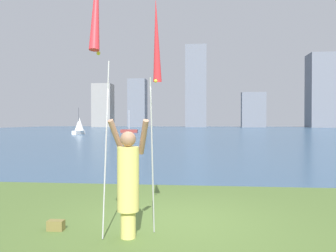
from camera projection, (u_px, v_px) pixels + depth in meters
ground at (199, 133)px, 57.23m from camera, size 120.00×138.00×0.12m
person at (128, 179)px, 5.60m from camera, size 0.73×0.54×1.98m
kite_flag_left at (97, 7)px, 5.18m from camera, size 0.16×0.90×4.57m
kite_flag_right at (156, 44)px, 6.11m from camera, size 0.16×0.98×4.17m
bag at (56, 225)px, 5.98m from camera, size 0.29×0.16×0.18m
sailboat_0 at (129, 131)px, 57.46m from camera, size 2.91×1.06×3.85m
sailboat_2 at (79, 126)px, 50.05m from camera, size 1.58×2.84×3.96m
skyline_tower_0 at (103, 105)px, 115.69m from camera, size 6.46×5.95×14.73m
skyline_tower_1 at (138, 103)px, 113.47m from camera, size 5.86×5.72×16.04m
skyline_tower_2 at (196, 86)px, 113.52m from camera, size 7.01×5.47×27.41m
skyline_tower_3 at (253, 110)px, 108.79m from camera, size 7.65×3.13×11.30m
skyline_tower_4 at (321, 91)px, 106.89m from camera, size 7.80×7.38×23.30m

